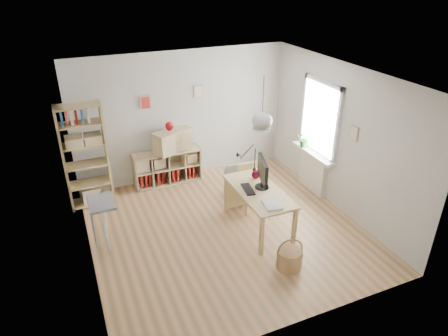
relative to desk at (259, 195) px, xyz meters
name	(u,v)px	position (x,y,z in m)	size (l,w,h in m)	color
ground	(225,229)	(-0.55, 0.15, -0.66)	(4.50, 4.50, 0.00)	tan
room_shell	(262,120)	(0.00, 0.00, 1.34)	(4.50, 4.50, 4.50)	silver
window_unit	(321,118)	(1.68, 0.75, 0.89)	(0.07, 1.16, 1.46)	white
radiator	(313,172)	(1.64, 0.75, -0.26)	(0.10, 0.80, 0.80)	white
windowsill	(313,153)	(1.59, 0.75, 0.17)	(0.22, 1.20, 0.06)	white
desk	(259,195)	(0.00, 0.00, 0.00)	(0.70, 1.50, 0.75)	#D8BC7C
cube_shelf	(166,169)	(-1.02, 2.23, -0.36)	(1.40, 0.38, 0.72)	beige
tall_bookshelf	(85,153)	(-2.59, 1.95, 0.43)	(0.80, 0.38, 2.00)	#D8BC7C
side_table	(98,212)	(-2.59, 0.50, 0.01)	(0.40, 0.55, 0.85)	gray
chair	(250,184)	(0.17, 0.65, -0.16)	(0.43, 0.43, 0.87)	gray
wicker_basket	(289,258)	(-0.04, -1.14, -0.48)	(0.39, 0.39, 0.54)	#9D6E47
storage_chest	(242,185)	(0.24, 1.14, -0.46)	(0.59, 0.65, 0.59)	beige
monitor	(263,172)	(0.09, 0.06, 0.39)	(0.24, 0.60, 0.53)	black
keyboard	(248,189)	(-0.16, 0.09, 0.10)	(0.15, 0.40, 0.02)	black
task_lamp	(246,158)	(0.04, 0.61, 0.42)	(0.45, 0.17, 0.48)	black
yarn_ball	(256,175)	(0.14, 0.40, 0.17)	(0.15, 0.15, 0.15)	#450915
paper_tray	(272,205)	(-0.04, -0.52, 0.11)	(0.26, 0.32, 0.03)	white
drawer_chest	(172,141)	(-0.86, 2.19, 0.29)	(0.78, 0.36, 0.45)	beige
red_vase	(169,126)	(-0.90, 2.19, 0.61)	(0.16, 0.16, 0.19)	maroon
potted_plant	(304,138)	(1.57, 1.05, 0.37)	(0.31, 0.27, 0.34)	#286B29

